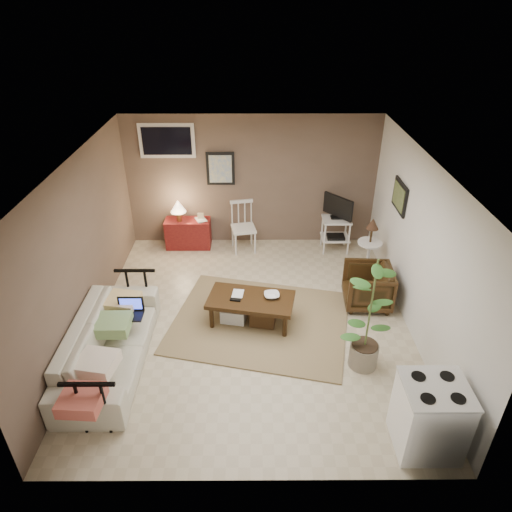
{
  "coord_description": "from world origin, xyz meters",
  "views": [
    {
      "loc": [
        0.04,
        -5.26,
        4.21
      ],
      "look_at": [
        0.07,
        0.35,
        0.9
      ],
      "focal_mm": 32.0,
      "sensor_mm": 36.0,
      "label": 1
    }
  ],
  "objects_px": {
    "armchair": "(368,285)",
    "red_console": "(187,231)",
    "side_table": "(370,241)",
    "potted_plant": "(370,311)",
    "stove": "(430,417)",
    "spindle_chair": "(243,228)",
    "coffee_table": "(250,308)",
    "tv_stand": "(336,223)",
    "sofa": "(108,336)"
  },
  "relations": [
    {
      "from": "potted_plant",
      "to": "red_console",
      "type": "bearing_deg",
      "value": 129.9
    },
    {
      "from": "armchair",
      "to": "red_console",
      "type": "bearing_deg",
      "value": -118.33
    },
    {
      "from": "potted_plant",
      "to": "stove",
      "type": "relative_size",
      "value": 1.9
    },
    {
      "from": "red_console",
      "to": "side_table",
      "type": "distance_m",
      "value": 3.31
    },
    {
      "from": "red_console",
      "to": "side_table",
      "type": "height_order",
      "value": "side_table"
    },
    {
      "from": "side_table",
      "to": "armchair",
      "type": "relative_size",
      "value": 1.51
    },
    {
      "from": "coffee_table",
      "to": "tv_stand",
      "type": "distance_m",
      "value": 2.65
    },
    {
      "from": "spindle_chair",
      "to": "potted_plant",
      "type": "height_order",
      "value": "potted_plant"
    },
    {
      "from": "side_table",
      "to": "sofa",
      "type": "bearing_deg",
      "value": -150.98
    },
    {
      "from": "red_console",
      "to": "tv_stand",
      "type": "distance_m",
      "value": 2.74
    },
    {
      "from": "spindle_chair",
      "to": "tv_stand",
      "type": "bearing_deg",
      "value": -1.22
    },
    {
      "from": "sofa",
      "to": "side_table",
      "type": "xyz_separation_m",
      "value": [
        3.73,
        2.07,
        0.23
      ]
    },
    {
      "from": "side_table",
      "to": "potted_plant",
      "type": "height_order",
      "value": "potted_plant"
    },
    {
      "from": "sofa",
      "to": "side_table",
      "type": "distance_m",
      "value": 4.28
    },
    {
      "from": "spindle_chair",
      "to": "armchair",
      "type": "distance_m",
      "value": 2.57
    },
    {
      "from": "sofa",
      "to": "spindle_chair",
      "type": "distance_m",
      "value": 3.4
    },
    {
      "from": "coffee_table",
      "to": "armchair",
      "type": "distance_m",
      "value": 1.83
    },
    {
      "from": "sofa",
      "to": "red_console",
      "type": "bearing_deg",
      "value": -11.09
    },
    {
      "from": "side_table",
      "to": "armchair",
      "type": "distance_m",
      "value": 0.89
    },
    {
      "from": "sofa",
      "to": "stove",
      "type": "distance_m",
      "value": 3.85
    },
    {
      "from": "sofa",
      "to": "armchair",
      "type": "relative_size",
      "value": 3.15
    },
    {
      "from": "red_console",
      "to": "stove",
      "type": "bearing_deg",
      "value": -55.06
    },
    {
      "from": "tv_stand",
      "to": "armchair",
      "type": "height_order",
      "value": "tv_stand"
    },
    {
      "from": "spindle_chair",
      "to": "side_table",
      "type": "xyz_separation_m",
      "value": [
        2.09,
        -0.91,
        0.23
      ]
    },
    {
      "from": "red_console",
      "to": "spindle_chair",
      "type": "xyz_separation_m",
      "value": [
        1.04,
        -0.11,
        0.1
      ]
    },
    {
      "from": "spindle_chair",
      "to": "stove",
      "type": "xyz_separation_m",
      "value": [
        1.99,
        -4.23,
        -0.01
      ]
    },
    {
      "from": "sofa",
      "to": "potted_plant",
      "type": "xyz_separation_m",
      "value": [
        3.24,
        -0.06,
        0.43
      ]
    },
    {
      "from": "coffee_table",
      "to": "spindle_chair",
      "type": "relative_size",
      "value": 1.41
    },
    {
      "from": "stove",
      "to": "potted_plant",
      "type": "bearing_deg",
      "value": 108.55
    },
    {
      "from": "red_console",
      "to": "tv_stand",
      "type": "bearing_deg",
      "value": -3.03
    },
    {
      "from": "side_table",
      "to": "stove",
      "type": "bearing_deg",
      "value": -91.67
    },
    {
      "from": "armchair",
      "to": "potted_plant",
      "type": "height_order",
      "value": "potted_plant"
    },
    {
      "from": "red_console",
      "to": "spindle_chair",
      "type": "bearing_deg",
      "value": -5.93
    },
    {
      "from": "coffee_table",
      "to": "stove",
      "type": "bearing_deg",
      "value": -48.15
    },
    {
      "from": "coffee_table",
      "to": "tv_stand",
      "type": "relative_size",
      "value": 1.22
    },
    {
      "from": "coffee_table",
      "to": "stove",
      "type": "xyz_separation_m",
      "value": [
        1.85,
        -2.07,
        0.17
      ]
    },
    {
      "from": "red_console",
      "to": "stove",
      "type": "xyz_separation_m",
      "value": [
        3.03,
        -4.34,
        0.09
      ]
    },
    {
      "from": "side_table",
      "to": "coffee_table",
      "type": "bearing_deg",
      "value": -147.16
    },
    {
      "from": "coffee_table",
      "to": "tv_stand",
      "type": "bearing_deg",
      "value": 54.07
    },
    {
      "from": "sofa",
      "to": "tv_stand",
      "type": "relative_size",
      "value": 2.08
    },
    {
      "from": "coffee_table",
      "to": "tv_stand",
      "type": "xyz_separation_m",
      "value": [
        1.54,
        2.13,
        0.31
      ]
    },
    {
      "from": "sofa",
      "to": "red_console",
      "type": "relative_size",
      "value": 2.33
    },
    {
      "from": "sofa",
      "to": "spindle_chair",
      "type": "xyz_separation_m",
      "value": [
        1.65,
        2.98,
        -0.0
      ]
    },
    {
      "from": "sofa",
      "to": "tv_stand",
      "type": "bearing_deg",
      "value": -48.51
    },
    {
      "from": "side_table",
      "to": "stove",
      "type": "distance_m",
      "value": 3.33
    },
    {
      "from": "tv_stand",
      "to": "potted_plant",
      "type": "bearing_deg",
      "value": -91.76
    },
    {
      "from": "spindle_chair",
      "to": "armchair",
      "type": "bearing_deg",
      "value": -42.06
    },
    {
      "from": "sofa",
      "to": "coffee_table",
      "type": "bearing_deg",
      "value": -65.49
    },
    {
      "from": "coffee_table",
      "to": "armchair",
      "type": "xyz_separation_m",
      "value": [
        1.77,
        0.44,
        0.1
      ]
    },
    {
      "from": "side_table",
      "to": "potted_plant",
      "type": "xyz_separation_m",
      "value": [
        -0.5,
        -2.13,
        0.2
      ]
    }
  ]
}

